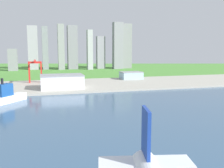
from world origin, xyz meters
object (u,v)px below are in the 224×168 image
(ferry_boat, at_px, (7,96))
(port_crane_red, at_px, (35,66))
(warehouse_main, at_px, (62,81))
(warehouse_annex, at_px, (131,75))

(ferry_boat, bearing_deg, port_crane_red, 79.36)
(ferry_boat, distance_m, warehouse_main, 91.66)
(warehouse_main, xyz_separation_m, warehouse_annex, (128.33, 77.42, -2.80))
(ferry_boat, relative_size, warehouse_main, 0.72)
(port_crane_red, height_order, warehouse_annex, port_crane_red)
(warehouse_annex, bearing_deg, warehouse_main, -148.90)
(ferry_boat, relative_size, warehouse_annex, 1.10)
(ferry_boat, relative_size, port_crane_red, 0.88)
(ferry_boat, height_order, warehouse_annex, ferry_boat)
(ferry_boat, distance_m, warehouse_annex, 239.01)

